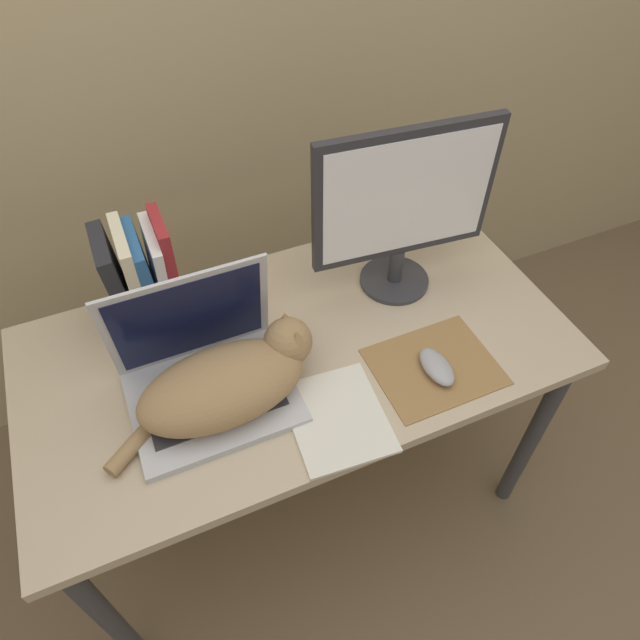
# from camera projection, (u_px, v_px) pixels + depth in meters

# --- Properties ---
(ground_plane) EXTENTS (12.00, 12.00, 0.00)m
(ground_plane) POSITION_uv_depth(u_px,v_px,m) (347.00, 583.00, 1.64)
(ground_plane) COLOR brown
(desk) EXTENTS (1.25, 0.65, 0.71)m
(desk) POSITION_uv_depth(u_px,v_px,m) (299.00, 367.00, 1.37)
(desk) COLOR tan
(desk) RESTS_ON ground_plane
(laptop) EXTENTS (0.34, 0.27, 0.28)m
(laptop) POSITION_uv_depth(u_px,v_px,m) (206.00, 374.00, 1.19)
(laptop) COLOR #B7B7BC
(laptop) RESTS_ON desk
(cat) EXTENTS (0.47, 0.21, 0.15)m
(cat) POSITION_uv_depth(u_px,v_px,m) (229.00, 381.00, 1.15)
(cat) COLOR #99754C
(cat) RESTS_ON desk
(external_monitor) EXTENTS (0.43, 0.17, 0.43)m
(external_monitor) POSITION_uv_depth(u_px,v_px,m) (404.00, 207.00, 1.28)
(external_monitor) COLOR #333338
(external_monitor) RESTS_ON desk
(mousepad) EXTENTS (0.27, 0.22, 0.00)m
(mousepad) POSITION_uv_depth(u_px,v_px,m) (434.00, 367.00, 1.26)
(mousepad) COLOR olive
(mousepad) RESTS_ON desk
(computer_mouse) EXTENTS (0.06, 0.11, 0.03)m
(computer_mouse) POSITION_uv_depth(u_px,v_px,m) (437.00, 367.00, 1.24)
(computer_mouse) COLOR #99999E
(computer_mouse) RESTS_ON mousepad
(book_row) EXTENTS (0.16, 0.17, 0.26)m
(book_row) POSITION_uv_depth(u_px,v_px,m) (141.00, 275.00, 1.29)
(book_row) COLOR #232328
(book_row) RESTS_ON desk
(notepad) EXTENTS (0.21, 0.24, 0.01)m
(notepad) POSITION_uv_depth(u_px,v_px,m) (339.00, 417.00, 1.17)
(notepad) COLOR silver
(notepad) RESTS_ON desk
(webcam) EXTENTS (0.05, 0.05, 0.08)m
(webcam) POSITION_uv_depth(u_px,v_px,m) (210.00, 281.00, 1.38)
(webcam) COLOR #232328
(webcam) RESTS_ON desk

